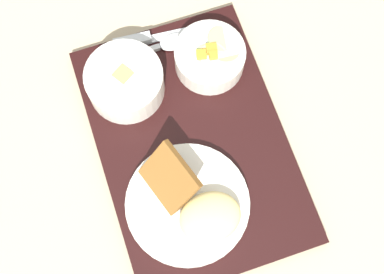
{
  "coord_description": "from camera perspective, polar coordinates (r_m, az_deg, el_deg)",
  "views": [
    {
      "loc": [
        0.25,
        -0.05,
        0.85
      ],
      "look_at": [
        0.0,
        0.0,
        0.05
      ],
      "focal_mm": 50.0,
      "sensor_mm": 36.0,
      "label": 1
    }
  ],
  "objects": [
    {
      "name": "ground_plane",
      "position": [
        0.89,
        -0.0,
        -0.96
      ],
      "size": [
        4.0,
        4.0,
        0.0
      ],
      "primitive_type": "plane",
      "color": "tan"
    },
    {
      "name": "serving_tray",
      "position": [
        0.88,
        -0.0,
        -0.78
      ],
      "size": [
        0.47,
        0.35,
        0.02
      ],
      "color": "black",
      "rests_on": "ground_plane"
    },
    {
      "name": "bowl_salad",
      "position": [
        0.9,
        1.94,
        8.59
      ],
      "size": [
        0.12,
        0.12,
        0.06
      ],
      "color": "silver",
      "rests_on": "serving_tray"
    },
    {
      "name": "bowl_soup",
      "position": [
        0.88,
        -7.18,
        5.94
      ],
      "size": [
        0.13,
        0.13,
        0.06
      ],
      "color": "silver",
      "rests_on": "serving_tray"
    },
    {
      "name": "plate_main",
      "position": [
        0.83,
        -0.15,
        -7.3
      ],
      "size": [
        0.19,
        0.19,
        0.08
      ],
      "color": "silver",
      "rests_on": "serving_tray"
    },
    {
      "name": "knife",
      "position": [
        0.94,
        -5.21,
        10.34
      ],
      "size": [
        0.02,
        0.18,
        0.02
      ],
      "rotation": [
        0.0,
        0.0,
        1.6
      ],
      "color": "silver",
      "rests_on": "serving_tray"
    },
    {
      "name": "spoon",
      "position": [
        0.93,
        -3.28,
        9.68
      ],
      "size": [
        0.04,
        0.16,
        0.01
      ],
      "rotation": [
        0.0,
        0.0,
        1.71
      ],
      "color": "silver",
      "rests_on": "serving_tray"
    }
  ]
}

